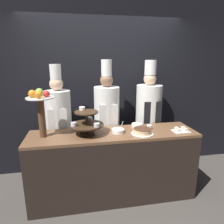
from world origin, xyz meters
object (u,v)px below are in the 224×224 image
(tiered_stand, at_px, (87,122))
(cake_square_tray, at_px, (181,130))
(cake_round, at_px, (142,131))
(cup_white, at_px, (149,127))
(serving_bowl_far, at_px, (137,125))
(chef_center_right, at_px, (148,114))
(chef_left, at_px, (59,121))
(fruit_pedestal, at_px, (40,105))
(chef_center_left, at_px, (107,117))
(serving_bowl_near, at_px, (118,131))

(tiered_stand, bearing_deg, cake_square_tray, -5.04)
(cake_round, xyz_separation_m, cup_white, (0.15, 0.15, -0.00))
(cake_round, xyz_separation_m, serving_bowl_far, (0.01, 0.28, -0.01))
(serving_bowl_far, relative_size, chef_center_right, 0.08)
(cake_round, distance_m, chef_left, 1.23)
(chef_center_right, bearing_deg, serving_bowl_far, -131.11)
(serving_bowl_far, bearing_deg, tiered_stand, -166.13)
(fruit_pedestal, distance_m, cup_white, 1.43)
(fruit_pedestal, relative_size, cup_white, 8.44)
(cake_square_tray, bearing_deg, fruit_pedestal, 175.89)
(tiered_stand, xyz_separation_m, chef_center_right, (1.00, 0.50, -0.09))
(chef_left, height_order, chef_center_left, chef_center_left)
(cup_white, distance_m, cake_square_tray, 0.41)
(serving_bowl_near, bearing_deg, cake_round, -18.35)
(fruit_pedestal, distance_m, chef_center_left, 1.05)
(cake_square_tray, bearing_deg, tiered_stand, 174.96)
(tiered_stand, xyz_separation_m, cake_round, (0.69, -0.10, -0.13))
(cup_white, height_order, serving_bowl_near, serving_bowl_near)
(cup_white, height_order, chef_center_left, chef_center_left)
(cake_round, height_order, cake_square_tray, cake_round)
(cup_white, bearing_deg, chef_center_right, 71.68)
(serving_bowl_near, xyz_separation_m, chef_center_right, (0.60, 0.51, 0.05))
(fruit_pedestal, xyz_separation_m, cup_white, (1.38, 0.03, -0.37))
(serving_bowl_near, xyz_separation_m, serving_bowl_far, (0.31, 0.18, -0.00))
(fruit_pedestal, height_order, cake_round, fruit_pedestal)
(cake_round, bearing_deg, tiered_stand, 171.74)
(cake_square_tray, bearing_deg, chef_left, 159.10)
(tiered_stand, relative_size, cake_square_tray, 1.96)
(cup_white, distance_m, chef_left, 1.31)
(chef_left, bearing_deg, cake_round, -29.40)
(fruit_pedestal, height_order, chef_left, chef_left)
(cake_round, distance_m, chef_center_left, 0.71)
(serving_bowl_near, distance_m, chef_center_right, 0.78)
(fruit_pedestal, relative_size, chef_center_right, 0.32)
(serving_bowl_near, bearing_deg, cup_white, 6.23)
(cake_square_tray, height_order, serving_bowl_far, serving_bowl_far)
(fruit_pedestal, relative_size, cake_round, 2.09)
(tiered_stand, distance_m, serving_bowl_far, 0.74)
(chef_center_right, bearing_deg, chef_center_left, -180.00)
(serving_bowl_far, distance_m, chef_center_right, 0.44)
(cake_round, bearing_deg, chef_center_right, 63.51)
(serving_bowl_far, bearing_deg, fruit_pedestal, -172.82)
(chef_center_left, bearing_deg, chef_center_right, 0.00)
(tiered_stand, relative_size, chef_center_right, 0.23)
(serving_bowl_far, relative_size, chef_center_left, 0.08)
(fruit_pedestal, height_order, chef_center_right, chef_center_right)
(cake_round, xyz_separation_m, serving_bowl_near, (-0.30, 0.10, -0.01))
(tiered_stand, bearing_deg, cup_white, 3.11)
(cup_white, height_order, cake_square_tray, cup_white)
(tiered_stand, distance_m, cake_square_tray, 1.24)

